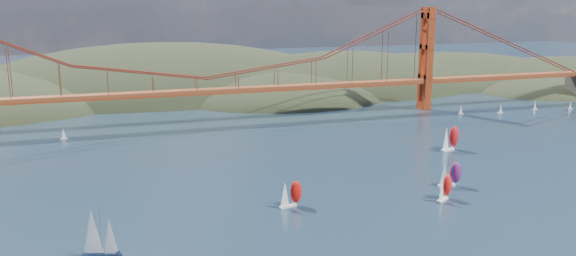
# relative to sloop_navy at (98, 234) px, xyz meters

# --- Properties ---
(headlands) EXTENTS (725.00, 225.00, 96.00)m
(headlands) POSITION_rel_sloop_navy_xyz_m (95.06, 236.55, -18.15)
(headlands) COLOR black
(headlands) RESTS_ON ground
(bridge) EXTENTS (552.00, 12.00, 55.00)m
(bridge) POSITION_rel_sloop_navy_xyz_m (48.36, 138.26, 26.54)
(bridge) COLOR #96431E
(bridge) RESTS_ON ground
(sloop_navy) EXTENTS (8.73, 6.10, 12.91)m
(sloop_navy) POSITION_rel_sloop_navy_xyz_m (0.00, 0.00, 0.00)
(sloop_navy) COLOR black
(sloop_navy) RESTS_ON ground
(racer_0) EXTENTS (7.62, 4.34, 8.54)m
(racer_0) POSITION_rel_sloop_navy_xyz_m (52.28, 17.31, -1.66)
(racer_0) COLOR silver
(racer_0) RESTS_ON ground
(racer_1) EXTENTS (7.48, 6.01, 8.54)m
(racer_1) POSITION_rel_sloop_navy_xyz_m (97.47, 8.34, -1.66)
(racer_1) COLOR white
(racer_1) RESTS_ON ground
(racer_3) EXTENTS (9.72, 6.13, 10.87)m
(racer_3) POSITION_rel_sloop_navy_xyz_m (132.23, 57.31, -0.56)
(racer_3) COLOR white
(racer_3) RESTS_ON ground
(racer_rwb) EXTENTS (7.80, 3.55, 8.82)m
(racer_rwb) POSITION_rel_sloop_navy_xyz_m (106.61, 19.18, -1.53)
(racer_rwb) COLOR white
(racer_rwb) RESTS_ON ground
(distant_boat_3) EXTENTS (3.00, 2.00, 4.70)m
(distant_boat_3) POSITION_rel_sloop_navy_xyz_m (-14.51, 125.08, -3.29)
(distant_boat_3) COLOR silver
(distant_boat_3) RESTS_ON ground
(distant_boat_4) EXTENTS (3.00, 2.00, 4.70)m
(distant_boat_4) POSITION_rel_sloop_navy_xyz_m (180.77, 119.16, -3.29)
(distant_boat_4) COLOR silver
(distant_boat_4) RESTS_ON ground
(distant_boat_5) EXTENTS (3.00, 2.00, 4.70)m
(distant_boat_5) POSITION_rel_sloop_navy_xyz_m (202.39, 114.79, -3.29)
(distant_boat_5) COLOR silver
(distant_boat_5) RESTS_ON ground
(distant_boat_6) EXTENTS (3.00, 2.00, 4.70)m
(distant_boat_6) POSITION_rel_sloop_navy_xyz_m (227.35, 117.72, -3.29)
(distant_boat_6) COLOR silver
(distant_boat_6) RESTS_ON ground
(distant_boat_7) EXTENTS (3.00, 2.00, 4.70)m
(distant_boat_7) POSITION_rel_sloop_navy_xyz_m (245.76, 111.71, -3.29)
(distant_boat_7) COLOR silver
(distant_boat_7) RESTS_ON ground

